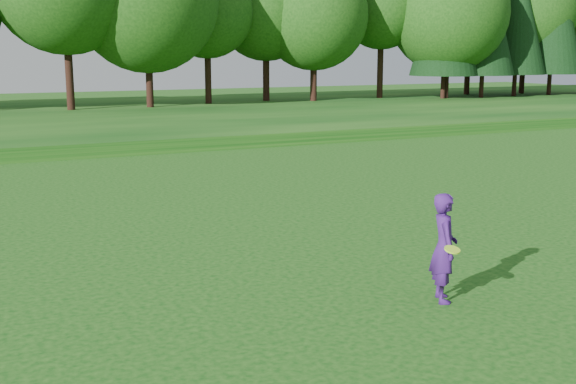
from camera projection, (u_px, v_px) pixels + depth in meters
name	position (u px, v px, depth m)	size (l,w,h in m)	color
ground	(262.00, 311.00, 11.95)	(140.00, 140.00, 0.00)	#0C410E
berm	(22.00, 121.00, 41.83)	(130.00, 30.00, 0.60)	#0C410E
walking_path	(62.00, 156.00, 29.55)	(130.00, 1.60, 0.04)	gray
woman	(444.00, 248.00, 12.30)	(0.70, 0.95, 1.89)	#3F176A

